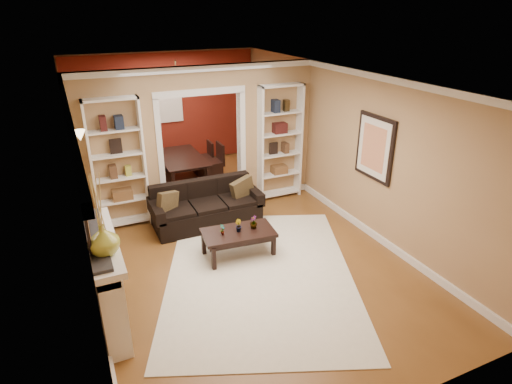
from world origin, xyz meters
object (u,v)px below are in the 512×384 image
fireplace (109,280)px  dining_table (183,169)px  bookshelf_left (118,165)px  sofa (206,205)px  bookshelf_right (279,143)px  coffee_table (239,243)px

fireplace → dining_table: fireplace is taller
fireplace → bookshelf_left: bearing=78.0°
sofa → dining_table: sofa is taller
sofa → bookshelf_left: size_ratio=0.85×
sofa → fireplace: bearing=-134.1°
sofa → bookshelf_right: 2.00m
bookshelf_left → fireplace: (-0.54, -2.53, -0.57)m
sofa → bookshelf_right: size_ratio=0.85×
fireplace → coffee_table: bearing=20.1°
fireplace → dining_table: bearing=63.6°
coffee_table → bookshelf_left: bookshelf_left is taller
fireplace → sofa: bearing=45.9°
coffee_table → fireplace: size_ratio=0.66×
coffee_table → sofa: bearing=101.2°
bookshelf_right → dining_table: size_ratio=1.39×
bookshelf_right → dining_table: 2.42m
fireplace → dining_table: size_ratio=1.03×
bookshelf_left → dining_table: 2.39m
bookshelf_right → coffee_table: bearing=-132.3°
bookshelf_left → dining_table: bearing=46.8°
bookshelf_right → fireplace: bearing=-145.2°
coffee_table → bookshelf_left: (-1.47, 1.79, 0.94)m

